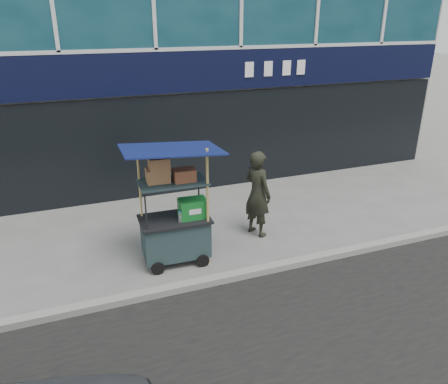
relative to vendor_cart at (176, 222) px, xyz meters
name	(u,v)px	position (x,y,z in m)	size (l,w,h in m)	color
ground	(218,275)	(0.52, -0.72, -0.76)	(80.00, 80.00, 0.00)	#60605C
curb	(222,278)	(0.52, -0.92, -0.70)	(80.00, 0.18, 0.12)	gray
vendor_cart	(176,222)	(0.00, 0.00, 0.00)	(1.65, 1.20, 2.17)	#19282B
vendor_man	(257,194)	(1.77, 0.45, 0.11)	(0.63, 0.42, 1.73)	black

